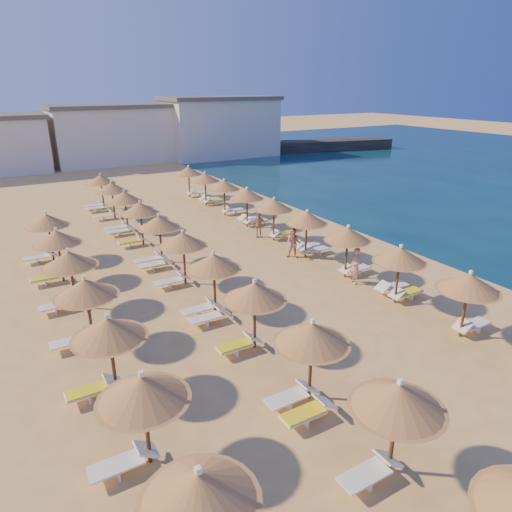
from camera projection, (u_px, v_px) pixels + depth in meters
ground at (306, 307)px, 21.14m from camera, size 220.00×220.00×0.00m
jetty at (299, 146)px, 69.62m from camera, size 30.15×10.50×1.50m
hotel_blocks at (120, 134)px, 58.32m from camera, size 45.60×10.54×8.10m
parasol_row_east at (326, 226)px, 25.04m from camera, size 2.49×41.58×2.92m
parasol_row_west at (197, 251)px, 21.39m from camera, size 2.49×41.58×2.92m
parasol_row_inland at (86, 289)px, 17.40m from camera, size 2.49×23.81×2.92m
loungers at (244, 284)px, 22.74m from camera, size 16.30×39.72×0.66m
beachgoer_c at (258, 225)px, 30.52m from camera, size 1.06×0.93×1.72m
beachgoer_b at (294, 243)px, 26.79m from camera, size 1.12×1.12×1.83m
beachgoer_a at (355, 266)px, 23.35m from camera, size 0.58×0.77×1.92m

